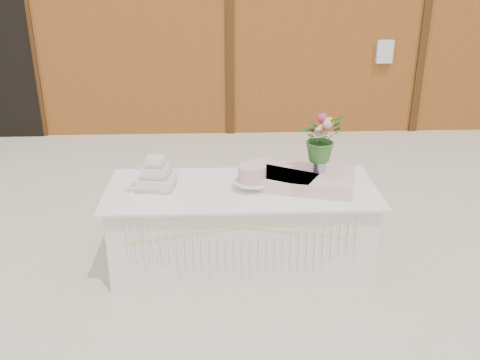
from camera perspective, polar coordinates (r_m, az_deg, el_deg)
name	(u,v)px	position (r m, az deg, el deg)	size (l,w,h in m)	color
ground	(241,263)	(5.10, 0.14, -8.80)	(80.00, 80.00, 0.00)	beige
barn	(227,14)	(10.38, -1.45, 17.30)	(12.60, 4.60, 3.30)	brown
cake_table	(241,226)	(4.90, 0.15, -4.97)	(2.40, 1.00, 0.77)	white
wedding_cake	(156,177)	(4.78, -8.90, 0.33)	(0.36, 0.36, 0.28)	silver
pink_cake_stand	(252,176)	(4.66, 1.30, 0.41)	(0.31, 0.31, 0.23)	silver
satin_runner	(300,179)	(4.81, 6.43, 0.15)	(0.95, 0.55, 0.12)	beige
flower_vase	(319,163)	(4.81, 8.45, 1.78)	(0.11, 0.11, 0.16)	#ADACB1
bouquet	(321,132)	(4.71, 8.65, 5.05)	(0.38, 0.33, 0.42)	#366A2A
loose_flowers	(135,184)	(4.90, -11.15, -0.37)	(0.15, 0.37, 0.02)	pink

